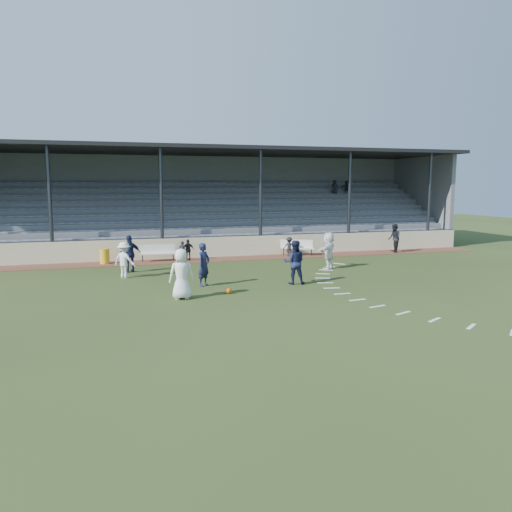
% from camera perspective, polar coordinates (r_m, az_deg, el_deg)
% --- Properties ---
extents(ground, '(90.00, 90.00, 0.00)m').
position_cam_1_polar(ground, '(19.15, 2.13, -4.87)').
color(ground, '#2C3C18').
rests_on(ground, ground).
extents(cinder_track, '(34.00, 2.00, 0.02)m').
position_cam_1_polar(cinder_track, '(29.12, -4.48, -0.38)').
color(cinder_track, brown).
rests_on(cinder_track, ground).
extents(retaining_wall, '(34.00, 0.18, 1.20)m').
position_cam_1_polar(retaining_wall, '(30.06, -4.91, 1.02)').
color(retaining_wall, beige).
rests_on(retaining_wall, ground).
extents(bench_left, '(2.02, 0.54, 0.95)m').
position_cam_1_polar(bench_left, '(28.78, -11.18, 0.54)').
color(bench_left, silver).
rests_on(bench_left, cinder_track).
extents(bench_right, '(1.99, 1.23, 0.95)m').
position_cam_1_polar(bench_right, '(30.77, 4.69, 1.15)').
color(bench_right, silver).
rests_on(bench_right, cinder_track).
extents(trash_bin, '(0.51, 0.51, 0.82)m').
position_cam_1_polar(trash_bin, '(28.56, -16.91, -0.03)').
color(trash_bin, gold).
rests_on(trash_bin, cinder_track).
extents(football, '(0.25, 0.25, 0.25)m').
position_cam_1_polar(football, '(19.96, -3.16, -3.98)').
color(football, '#DA590C').
rests_on(football, ground).
extents(player_white_lead, '(0.99, 0.68, 1.94)m').
position_cam_1_polar(player_white_lead, '(19.07, -8.51, -2.04)').
color(player_white_lead, white).
rests_on(player_white_lead, ground).
extents(player_navy_lead, '(0.80, 0.79, 1.86)m').
position_cam_1_polar(player_navy_lead, '(21.40, -5.98, -0.99)').
color(player_navy_lead, '#151B3B').
rests_on(player_navy_lead, ground).
extents(player_navy_mid, '(1.11, 0.97, 1.93)m').
position_cam_1_polar(player_navy_mid, '(21.79, 4.42, -0.72)').
color(player_navy_mid, '#151B3B').
rests_on(player_navy_mid, ground).
extents(player_white_wing, '(1.25, 1.16, 1.69)m').
position_cam_1_polar(player_white_wing, '(23.99, -14.80, -0.44)').
color(player_white_wing, white).
rests_on(player_white_wing, ground).
extents(player_navy_wing, '(1.16, 0.71, 1.85)m').
position_cam_1_polar(player_navy_wing, '(25.45, -14.19, 0.24)').
color(player_navy_wing, '#151B3B').
rests_on(player_navy_wing, ground).
extents(player_white_back, '(1.67, 1.61, 1.90)m').
position_cam_1_polar(player_white_back, '(26.02, 8.30, 0.63)').
color(player_white_back, white).
rests_on(player_white_back, ground).
extents(official, '(0.90, 1.04, 1.82)m').
position_cam_1_polar(official, '(33.10, 15.52, 1.98)').
color(official, black).
rests_on(official, cinder_track).
extents(sub_left_near, '(0.48, 0.40, 1.14)m').
position_cam_1_polar(sub_left_near, '(28.62, -8.41, 0.58)').
color(sub_left_near, black).
rests_on(sub_left_near, cinder_track).
extents(sub_left_far, '(0.75, 0.40, 1.21)m').
position_cam_1_polar(sub_left_far, '(28.77, -7.75, 0.71)').
color(sub_left_far, black).
rests_on(sub_left_far, cinder_track).
extents(sub_right, '(0.87, 0.71, 1.17)m').
position_cam_1_polar(sub_right, '(30.21, 3.82, 1.07)').
color(sub_right, black).
rests_on(sub_right, cinder_track).
extents(grandstand, '(34.60, 9.00, 6.61)m').
position_cam_1_polar(grandstand, '(34.52, -6.51, 4.58)').
color(grandstand, slate).
rests_on(grandstand, ground).
extents(penalty_arc, '(3.89, 14.63, 0.01)m').
position_cam_1_polar(penalty_arc, '(20.80, 12.98, -4.01)').
color(penalty_arc, white).
rests_on(penalty_arc, ground).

